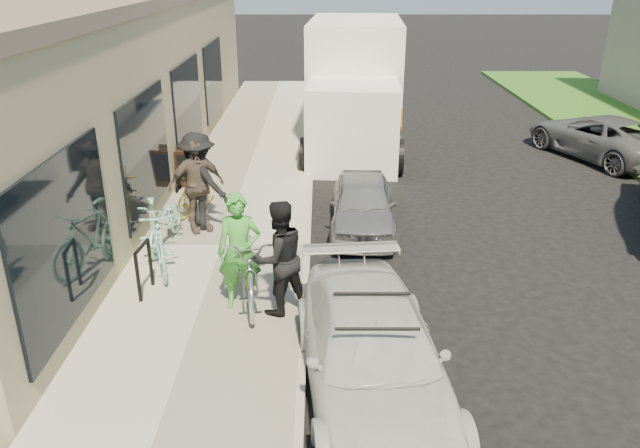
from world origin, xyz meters
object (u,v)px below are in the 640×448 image
object	(u,v)px
moving_truck	(354,89)
sandwich_board	(188,167)
tandem_bike	(250,263)
bystander_b	(196,185)
cruiser_bike_b	(166,222)
bystander_a	(198,181)
bike_rack	(144,264)
sedan_white	(372,353)
cruiser_bike_c	(196,191)
woman_rider	(240,252)
sedan_silver	(363,204)
far_car_gray	(599,136)
man_standing	(279,258)
cruiser_bike_a	(156,237)

from	to	relation	value
moving_truck	sandwich_board	bearing A→B (deg)	-126.73
tandem_bike	bystander_b	bearing A→B (deg)	108.05
cruiser_bike_b	bystander_a	xyz separation A→B (m)	(0.47, 0.83, 0.49)
bike_rack	sedan_white	size ratio (longest dim) A/B	0.20
tandem_bike	cruiser_bike_c	world-z (taller)	tandem_bike
woman_rider	cruiser_bike_b	xyz separation A→B (m)	(-1.60, 2.16, -0.43)
sedan_silver	cruiser_bike_c	xyz separation A→B (m)	(-3.37, 0.59, 0.06)
sedan_white	moving_truck	xyz separation A→B (m)	(0.37, 11.94, 0.91)
cruiser_bike_b	sedan_silver	bearing A→B (deg)	21.21
far_car_gray	bystander_a	size ratio (longest dim) A/B	2.21
sedan_white	sedan_silver	distance (m)	5.14
cruiser_bike_b	cruiser_bike_c	distance (m)	1.69
bystander_b	cruiser_bike_c	bearing A→B (deg)	74.39
far_car_gray	sedan_white	bearing A→B (deg)	33.41
bike_rack	sandwich_board	size ratio (longest dim) A/B	0.90
sandwich_board	bike_rack	bearing A→B (deg)	-97.87
sedan_silver	bystander_a	distance (m)	3.19
tandem_bike	moving_truck	bearing A→B (deg)	70.37
sedan_white	moving_truck	distance (m)	11.99
sedan_silver	bystander_a	world-z (taller)	bystander_a
tandem_bike	bystander_b	size ratio (longest dim) A/B	1.21
sandwich_board	man_standing	bearing A→B (deg)	-77.82
moving_truck	sedan_silver	bearing A→B (deg)	-87.62
sandwich_board	cruiser_bike_c	size ratio (longest dim) A/B	0.62
sandwich_board	far_car_gray	distance (m)	10.90
sandwich_board	cruiser_bike_a	world-z (taller)	cruiser_bike_a
bystander_a	bystander_b	bearing A→B (deg)	110.91
tandem_bike	cruiser_bike_a	distance (m)	1.93
moving_truck	woman_rider	size ratio (longest dim) A/B	3.99
moving_truck	man_standing	bearing A→B (deg)	-95.10
sedan_white	bystander_b	size ratio (longest dim) A/B	2.33
moving_truck	cruiser_bike_a	world-z (taller)	moving_truck
bystander_a	cruiser_bike_c	bearing A→B (deg)	-46.59
man_standing	cruiser_bike_a	xyz separation A→B (m)	(-2.11, 1.40, -0.29)
sedan_white	tandem_bike	world-z (taller)	tandem_bike
sedan_silver	cruiser_bike_a	world-z (taller)	cruiser_bike_a
woman_rider	man_standing	xyz separation A→B (m)	(0.58, -0.16, -0.02)
moving_truck	tandem_bike	world-z (taller)	moving_truck
sandwich_board	woman_rider	size ratio (longest dim) A/B	0.51
sandwich_board	cruiser_bike_a	size ratio (longest dim) A/B	0.48
sedan_white	moving_truck	size ratio (longest dim) A/B	0.59
moving_truck	bystander_b	bearing A→B (deg)	-110.93
tandem_bike	cruiser_bike_a	xyz separation A→B (m)	(-1.65, 0.99, -0.01)
far_car_gray	cruiser_bike_c	xyz separation A→B (m)	(-10.05, -4.39, 0.02)
woman_rider	cruiser_bike_b	world-z (taller)	woman_rider
bike_rack	cruiser_bike_b	distance (m)	1.79
sedan_white	man_standing	size ratio (longest dim) A/B	2.43
man_standing	bike_rack	bearing A→B (deg)	-46.11
sedan_silver	far_car_gray	size ratio (longest dim) A/B	0.75
sedan_silver	tandem_bike	distance (m)	3.54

